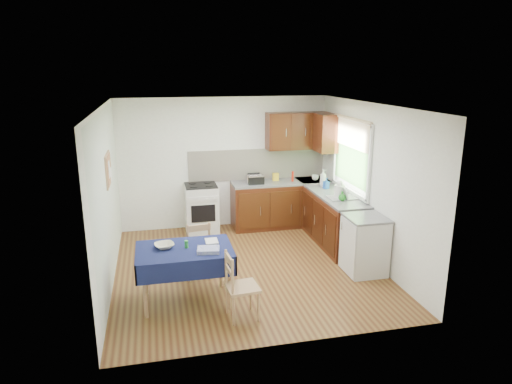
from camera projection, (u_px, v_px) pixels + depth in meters
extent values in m
plane|color=#512B15|center=(247.00, 268.00, 7.12)|extent=(4.20, 4.20, 0.00)
cube|color=white|center=(246.00, 105.00, 6.47)|extent=(4.00, 4.20, 0.02)
cube|color=silver|center=(224.00, 163.00, 8.77)|extent=(4.00, 0.02, 2.50)
cube|color=silver|center=(287.00, 240.00, 4.82)|extent=(4.00, 0.02, 2.50)
cube|color=silver|center=(107.00, 199.00, 6.36)|extent=(0.02, 4.20, 2.50)
cube|color=silver|center=(370.00, 183.00, 7.22)|extent=(0.02, 4.20, 2.50)
cube|color=#331809|center=(281.00, 204.00, 8.93)|extent=(1.90, 0.60, 0.86)
cube|color=#331809|center=(334.00, 221.00, 7.99)|extent=(0.60, 1.70, 0.86)
cube|color=slate|center=(281.00, 182.00, 8.81)|extent=(1.90, 0.60, 0.04)
cube|color=slate|center=(335.00, 196.00, 7.87)|extent=(0.60, 1.70, 0.04)
cube|color=slate|center=(313.00, 180.00, 8.95)|extent=(0.60, 0.60, 0.04)
cube|color=white|center=(257.00, 164.00, 8.91)|extent=(2.70, 0.02, 0.60)
cube|color=#331809|center=(297.00, 131.00, 8.75)|extent=(1.20, 0.35, 0.70)
cube|color=#331809|center=(326.00, 133.00, 8.44)|extent=(0.35, 0.50, 0.70)
cube|color=silver|center=(202.00, 209.00, 8.59)|extent=(0.60, 0.60, 0.90)
cube|color=black|center=(201.00, 185.00, 8.47)|extent=(0.58, 0.58, 0.02)
cube|color=black|center=(203.00, 214.00, 8.30)|extent=(0.44, 0.01, 0.32)
cube|color=#325E26|center=(351.00, 159.00, 7.81)|extent=(0.01, 1.40, 0.85)
cube|color=silver|center=(353.00, 121.00, 7.64)|extent=(0.04, 1.48, 0.06)
cube|color=silver|center=(349.00, 190.00, 7.95)|extent=(0.04, 1.48, 0.06)
cube|color=#CCB58D|center=(351.00, 134.00, 7.69)|extent=(0.02, 1.36, 0.44)
cube|color=silver|center=(365.00, 246.00, 6.86)|extent=(0.55, 0.58, 0.85)
cube|color=slate|center=(367.00, 218.00, 6.74)|extent=(0.58, 0.60, 0.03)
cube|color=#A47B52|center=(108.00, 170.00, 6.56)|extent=(0.02, 0.62, 0.47)
cube|color=#93613D|center=(109.00, 169.00, 6.56)|extent=(0.01, 0.56, 0.41)
cube|color=white|center=(109.00, 169.00, 6.48)|extent=(0.00, 0.18, 0.24)
cube|color=white|center=(111.00, 174.00, 6.70)|extent=(0.00, 0.15, 0.20)
cube|color=#0F1D3F|center=(184.00, 250.00, 5.91)|extent=(1.20, 0.80, 0.03)
cube|color=#0F1D3F|center=(187.00, 271.00, 5.56)|extent=(1.24, 0.02, 0.26)
cube|color=#0F1D3F|center=(182.00, 246.00, 6.33)|extent=(1.24, 0.02, 0.26)
cube|color=#0F1D3F|center=(136.00, 262.00, 5.81)|extent=(0.02, 0.84, 0.26)
cube|color=#0F1D3F|center=(231.00, 254.00, 6.07)|extent=(0.02, 0.84, 0.26)
cylinder|color=#A47B52|center=(145.00, 291.00, 5.60)|extent=(0.05, 0.05, 0.72)
cylinder|color=#A47B52|center=(228.00, 283.00, 5.82)|extent=(0.05, 0.05, 0.72)
cylinder|color=#A47B52|center=(145.00, 270.00, 6.20)|extent=(0.05, 0.05, 0.72)
cylinder|color=#A47B52|center=(221.00, 263.00, 6.42)|extent=(0.05, 0.05, 0.72)
cube|color=#A47B52|center=(197.00, 250.00, 6.73)|extent=(0.44, 0.44, 0.04)
cube|color=#A47B52|center=(199.00, 233.00, 6.49)|extent=(0.35, 0.08, 0.28)
cylinder|color=#A47B52|center=(205.00, 257.00, 6.98)|extent=(0.03, 0.03, 0.42)
cylinder|color=#A47B52|center=(184.00, 260.00, 6.87)|extent=(0.03, 0.03, 0.42)
cylinder|color=#A47B52|center=(210.00, 266.00, 6.69)|extent=(0.03, 0.03, 0.42)
cylinder|color=#A47B52|center=(189.00, 269.00, 6.58)|extent=(0.03, 0.03, 0.42)
cube|color=#A47B52|center=(242.00, 287.00, 5.60)|extent=(0.41, 0.41, 0.04)
cube|color=#A47B52|center=(229.00, 265.00, 5.46)|extent=(0.06, 0.35, 0.27)
cylinder|color=#A47B52|center=(258.00, 306.00, 5.55)|extent=(0.03, 0.03, 0.41)
cylinder|color=#A47B52|center=(251.00, 295.00, 5.84)|extent=(0.03, 0.03, 0.41)
cylinder|color=#A47B52|center=(234.00, 310.00, 5.46)|extent=(0.03, 0.03, 0.41)
cylinder|color=#A47B52|center=(227.00, 298.00, 5.75)|extent=(0.03, 0.03, 0.41)
cube|color=silver|center=(254.00, 179.00, 8.60)|extent=(0.27, 0.17, 0.19)
cube|color=black|center=(254.00, 173.00, 8.58)|extent=(0.23, 0.02, 0.02)
cube|color=black|center=(255.00, 180.00, 8.62)|extent=(0.30, 0.26, 0.14)
cube|color=silver|center=(255.00, 175.00, 8.60)|extent=(0.30, 0.26, 0.03)
cylinder|color=red|center=(293.00, 176.00, 8.77)|extent=(0.04, 0.04, 0.20)
cube|color=yellow|center=(276.00, 177.00, 8.84)|extent=(0.13, 0.10, 0.15)
cube|color=#99989E|center=(342.00, 198.00, 7.65)|extent=(0.45, 0.34, 0.02)
cylinder|color=silver|center=(342.00, 192.00, 7.62)|extent=(0.06, 0.21, 0.21)
cylinder|color=silver|center=(339.00, 192.00, 7.63)|extent=(0.18, 0.18, 0.22)
sphere|color=silver|center=(340.00, 184.00, 7.59)|extent=(0.11, 0.11, 0.11)
imported|color=silver|center=(315.00, 178.00, 8.87)|extent=(0.16, 0.16, 0.10)
imported|color=silver|center=(323.00, 178.00, 8.38)|extent=(0.17, 0.17, 0.32)
imported|color=blue|center=(326.00, 183.00, 8.24)|extent=(0.11, 0.11, 0.19)
imported|color=#227E22|center=(342.00, 196.00, 7.48)|extent=(0.15, 0.15, 0.16)
imported|color=beige|center=(164.00, 246.00, 5.92)|extent=(0.30, 0.30, 0.06)
imported|color=white|center=(205.00, 242.00, 6.12)|extent=(0.17, 0.23, 0.02)
cylinder|color=green|center=(186.00, 244.00, 5.92)|extent=(0.05, 0.05, 0.10)
cube|color=navy|center=(208.00, 250.00, 5.80)|extent=(0.31, 0.26, 0.05)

